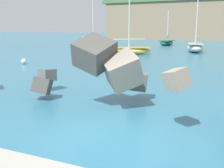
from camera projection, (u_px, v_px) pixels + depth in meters
ground_plane at (108, 141)px, 6.93m from camera, size 400.00×400.00×0.00m
boat_near_centre at (96, 44)px, 42.84m from camera, size 5.37×5.77×7.71m
boat_mid_centre at (125, 50)px, 30.61m from camera, size 6.11×4.47×7.48m
boat_mid_right at (195, 47)px, 33.97m from camera, size 2.85×5.22×7.16m
boat_far_centre at (167, 43)px, 48.71m from camera, size 2.34×4.71×6.12m
mooring_buoy_middle at (24, 61)px, 22.41m from camera, size 0.44×0.44×0.44m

